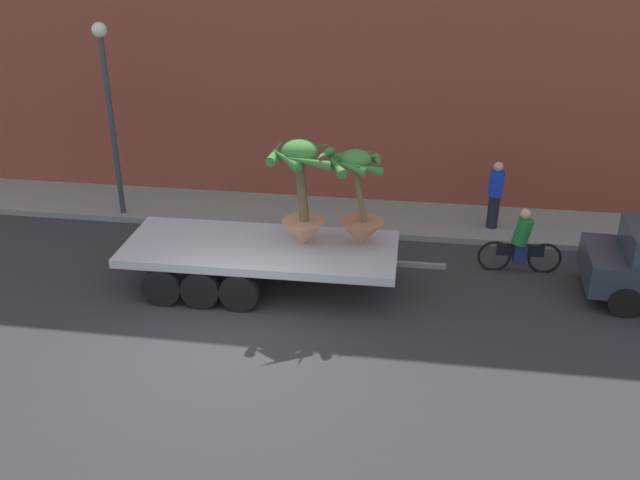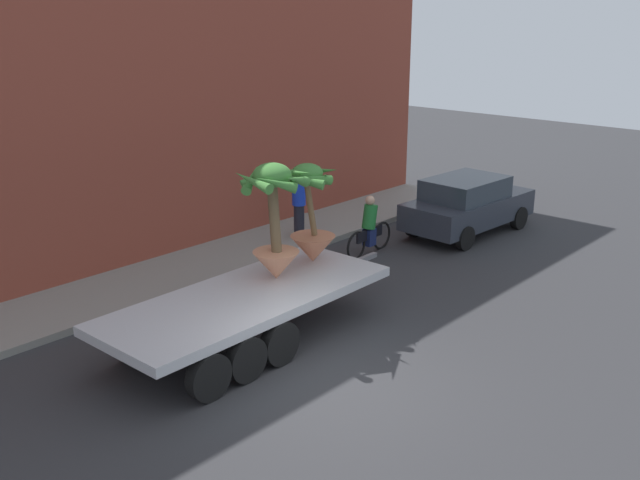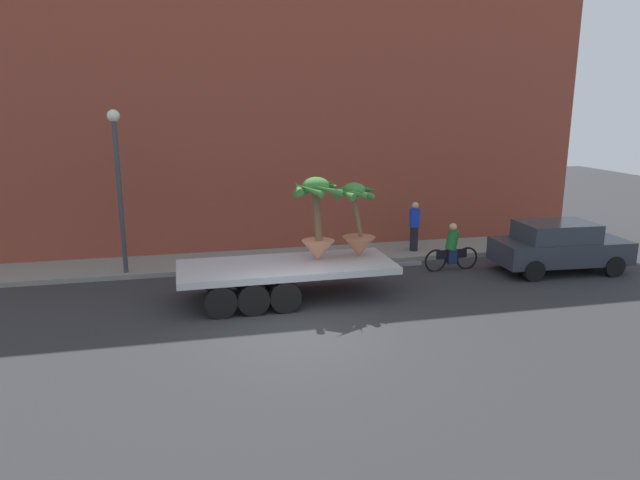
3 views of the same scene
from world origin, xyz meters
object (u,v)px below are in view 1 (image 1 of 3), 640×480
potted_palm_middle (359,202)px  street_lamp (108,96)px  potted_palm_rear (302,193)px  cyclist (521,244)px  flatbed_trailer (248,254)px  pedestrian_near_gate (495,194)px

potted_palm_middle → street_lamp: bearing=157.0°
potted_palm_rear → cyclist: bearing=16.5°
flatbed_trailer → cyclist: 6.00m
street_lamp → potted_palm_rear: bearing=-28.7°
flatbed_trailer → potted_palm_rear: potted_palm_rear is taller
flatbed_trailer → street_lamp: (-4.16, 3.05, 2.47)m
pedestrian_near_gate → cyclist: bearing=-77.5°
potted_palm_middle → pedestrian_near_gate: 4.55m
street_lamp → pedestrian_near_gate: bearing=3.1°
flatbed_trailer → potted_palm_middle: (2.29, 0.32, 1.20)m
potted_palm_rear → street_lamp: 6.13m
cyclist → pedestrian_near_gate: bearing=102.5°
flatbed_trailer → potted_palm_rear: bearing=7.8°
pedestrian_near_gate → street_lamp: street_lamp is taller
flatbed_trailer → cyclist: (5.80, 1.54, -0.09)m
flatbed_trailer → pedestrian_near_gate: (5.35, 3.56, 0.28)m
cyclist → pedestrian_near_gate: size_ratio=1.08×
cyclist → pedestrian_near_gate: 2.10m
potted_palm_middle → street_lamp: 7.12m
potted_palm_rear → potted_palm_middle: (1.16, 0.16, -0.19)m
potted_palm_rear → street_lamp: size_ratio=0.47×
cyclist → pedestrian_near_gate: pedestrian_near_gate is taller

